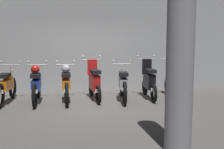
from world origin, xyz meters
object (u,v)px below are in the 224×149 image
object	(u,v)px
motorbike_slot_1	(36,84)
motorbike_slot_3	(94,82)
motorbike_slot_0	(7,85)
motorbike_slot_4	(123,83)
motorbike_slot_6	(173,80)
motorbike_slot_5	(149,81)
support_pillar	(180,44)
motorbike_slot_2	(66,83)

from	to	relation	value
motorbike_slot_1	motorbike_slot_3	bearing A→B (deg)	4.39
motorbike_slot_0	motorbike_slot_1	bearing A→B (deg)	-9.10
motorbike_slot_0	motorbike_slot_1	distance (m)	0.83
motorbike_slot_4	motorbike_slot_6	distance (m)	1.66
motorbike_slot_0	motorbike_slot_3	bearing A→B (deg)	-0.12
motorbike_slot_3	motorbike_slot_4	xyz separation A→B (m)	(0.83, -0.19, -0.04)
motorbike_slot_0	motorbike_slot_5	world-z (taller)	motorbike_slot_5
support_pillar	motorbike_slot_6	bearing A→B (deg)	69.31
motorbike_slot_3	support_pillar	bearing A→B (deg)	-76.86
motorbike_slot_2	motorbike_slot_3	size ratio (longest dim) A/B	1.16
motorbike_slot_1	motorbike_slot_6	bearing A→B (deg)	2.57
support_pillar	motorbike_slot_2	bearing A→B (deg)	114.30
motorbike_slot_3	motorbike_slot_6	world-z (taller)	motorbike_slot_3
motorbike_slot_6	motorbike_slot_0	bearing A→B (deg)	-179.38
motorbike_slot_3	motorbike_slot_1	bearing A→B (deg)	-175.61
motorbike_slot_4	motorbike_slot_6	size ratio (longest dim) A/B	1.16
motorbike_slot_3	motorbike_slot_5	world-z (taller)	same
motorbike_slot_2	motorbike_slot_5	world-z (taller)	motorbike_slot_5
motorbike_slot_0	motorbike_slot_3	xyz separation A→B (m)	(2.46, -0.01, 0.04)
motorbike_slot_3	motorbike_slot_4	distance (m)	0.85
motorbike_slot_4	motorbike_slot_1	bearing A→B (deg)	178.63
motorbike_slot_0	motorbike_slot_1	xyz separation A→B (m)	(0.82, -0.13, 0.04)
motorbike_slot_3	support_pillar	world-z (taller)	support_pillar
motorbike_slot_0	support_pillar	size ratio (longest dim) A/B	0.58
motorbike_slot_3	motorbike_slot_6	bearing A→B (deg)	1.36
motorbike_slot_5	motorbike_slot_6	xyz separation A→B (m)	(0.82, 0.12, -0.00)
motorbike_slot_0	motorbike_slot_4	world-z (taller)	same
motorbike_slot_2	motorbike_slot_6	world-z (taller)	motorbike_slot_6
motorbike_slot_5	motorbike_slot_1	bearing A→B (deg)	-178.86
motorbike_slot_3	motorbike_slot_2	bearing A→B (deg)	-171.63
motorbike_slot_2	motorbike_slot_3	distance (m)	0.83
motorbike_slot_6	motorbike_slot_1	bearing A→B (deg)	-177.43
motorbike_slot_0	motorbike_slot_2	size ratio (longest dim) A/B	1.00
motorbike_slot_5	support_pillar	distance (m)	4.17
motorbike_slot_4	support_pillar	xyz separation A→B (m)	(0.11, -3.83, 1.18)
motorbike_slot_6	support_pillar	distance (m)	4.50
motorbike_slot_3	motorbike_slot_6	distance (m)	2.47
support_pillar	motorbike_slot_4	bearing A→B (deg)	91.60
motorbike_slot_1	motorbike_slot_0	bearing A→B (deg)	170.90
motorbike_slot_1	motorbike_slot_5	xyz separation A→B (m)	(3.29, 0.07, -0.00)
motorbike_slot_4	motorbike_slot_5	distance (m)	0.83
motorbike_slot_2	motorbike_slot_5	bearing A→B (deg)	1.40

